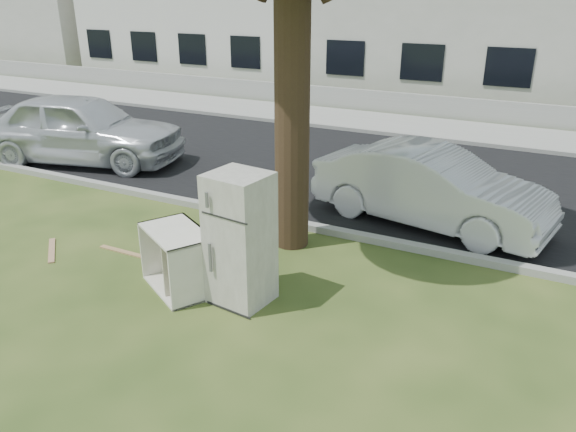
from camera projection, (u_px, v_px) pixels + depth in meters
The scene contains 14 objects.
ground at pixel (259, 299), 7.64m from camera, with size 120.00×120.00×0.00m, color #2C4217.
road at pixel (391, 176), 12.59m from camera, with size 120.00×7.00×0.01m, color black.
kerb_near at pixel (329, 234), 9.67m from camera, with size 120.00×0.18×0.12m, color gray.
kerb_far at pixel (430, 140), 15.52m from camera, with size 120.00×0.18×0.12m, color gray.
sidewalk at pixel (442, 129), 16.72m from camera, with size 120.00×2.80×0.01m, color gray.
low_wall at pixel (454, 108), 17.91m from camera, with size 120.00×0.15×0.70m, color gray.
filler_left at pixel (19, 1), 32.18m from camera, with size 16.00×9.00×6.40m, color beige.
fridge at pixel (240, 239), 7.30m from camera, with size 0.74×0.69×1.79m, color beige.
cabinet at pixel (178, 259), 7.78m from camera, with size 1.12×0.70×0.88m, color beige.
plank_a at pixel (128, 253), 8.94m from camera, with size 1.12×0.09×0.02m, color #A78050.
plank_b at pixel (52, 250), 9.03m from camera, with size 0.94×0.09×0.02m, color tan.
plank_c at pixel (186, 259), 8.74m from camera, with size 0.87×0.10×0.02m, color tan.
car_center at pixel (430, 187), 9.84m from camera, with size 1.45×4.15×1.37m, color silver.
car_left at pixel (81, 128), 13.31m from camera, with size 1.95×4.86×1.66m, color silver.
Camera 1 is at (3.36, -5.75, 3.94)m, focal length 35.00 mm.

